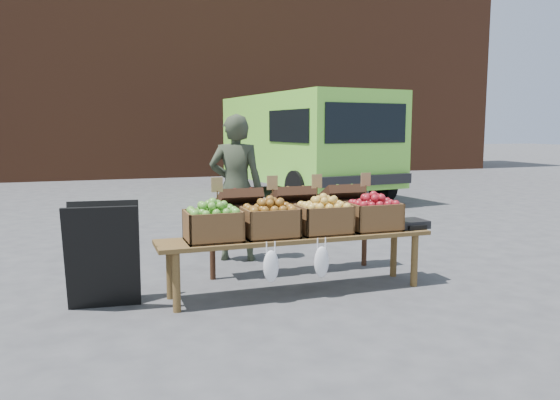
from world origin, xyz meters
name	(u,v)px	position (x,y,z in m)	size (l,w,h in m)	color
ground	(378,289)	(0.00, 0.00, 0.00)	(80.00, 80.00, 0.00)	#464649
brick_building	(166,29)	(0.00, 15.00, 5.00)	(24.00, 4.00, 10.00)	brown
delivery_van	(305,146)	(2.06, 7.15, 1.17)	(2.40, 5.23, 2.34)	#7CE041
vendor	(236,188)	(-1.02, 1.66, 0.88)	(0.64, 0.42, 1.76)	#323B2A
chalkboard_sign	(103,255)	(-2.59, 0.33, 0.48)	(0.63, 0.35, 0.96)	black
back_table	(292,226)	(-0.58, 0.89, 0.52)	(2.10, 0.44, 1.04)	#341D12
display_bench	(297,264)	(-0.80, 0.17, 0.28)	(2.70, 0.56, 0.57)	brown
crate_golden_apples	(213,226)	(-1.63, 0.17, 0.71)	(0.50, 0.40, 0.28)	#4B8C2D
crate_russet_pears	(270,222)	(-1.08, 0.17, 0.71)	(0.50, 0.40, 0.28)	#905D24
crate_red_apples	(323,219)	(-0.53, 0.17, 0.71)	(0.50, 0.40, 0.28)	gold
crate_green_apples	(373,216)	(0.02, 0.17, 0.71)	(0.50, 0.40, 0.28)	maroon
weighing_scale	(409,224)	(0.45, 0.17, 0.61)	(0.34, 0.30, 0.08)	black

